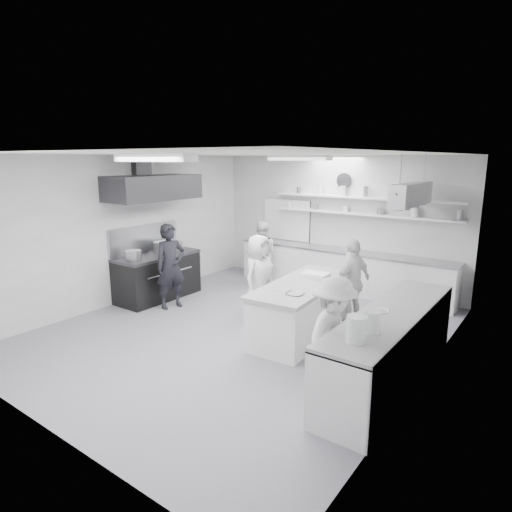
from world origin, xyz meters
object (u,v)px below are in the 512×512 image
Objects in this scene: cook_back at (261,254)px; prep_island at (303,310)px; right_counter at (390,348)px; cook_stove at (171,266)px; back_counter at (340,270)px; stove at (158,277)px.

prep_island is at bearing 104.18° from cook_back.
cook_back is (-3.98, 2.63, 0.29)m from right_counter.
cook_stove reaches higher than right_counter.
right_counter is (2.35, -3.40, 0.01)m from back_counter.
cook_stove is (0.70, -0.25, 0.40)m from stove.
stove is at bearing -136.01° from back_counter.
right_counter is 4.78m from cook_back.
right_counter is 1.95× the size of cook_stove.
cook_stove is 2.35m from cook_back.
cook_stove reaches higher than stove.
stove is 0.55× the size of right_counter.
cook_back reaches higher than stove.
prep_island is at bearing -65.37° from cook_stove.
cook_stove is at bearing -125.80° from back_counter.
back_counter is at bearing 170.30° from cook_back.
prep_island is (0.61, -2.70, -0.03)m from back_counter.
cook_back is at bearing 134.95° from prep_island.
cook_back is at bearing -154.62° from back_counter.
cook_stove reaches higher than back_counter.
cook_back is at bearing 57.90° from stove.
back_counter is 3.79m from cook_stove.
cook_back reaches higher than right_counter.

